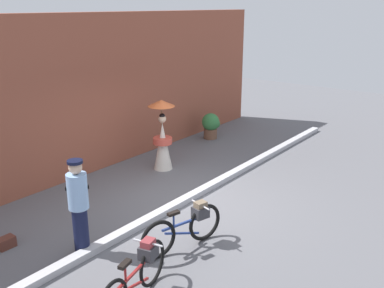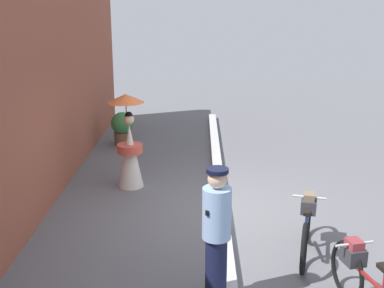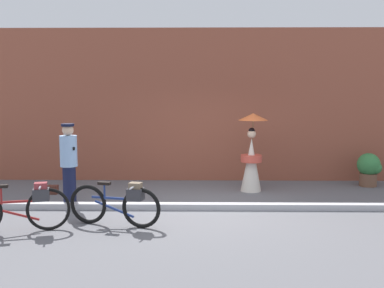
{
  "view_description": "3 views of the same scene",
  "coord_description": "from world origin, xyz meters",
  "px_view_note": "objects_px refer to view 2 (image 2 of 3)",
  "views": [
    {
      "loc": [
        -6.6,
        -5.34,
        4.08
      ],
      "look_at": [
        0.58,
        0.29,
        1.11
      ],
      "focal_mm": 40.3,
      "sensor_mm": 36.0,
      "label": 1
    },
    {
      "loc": [
        -8.01,
        0.38,
        3.52
      ],
      "look_at": [
        0.05,
        0.51,
        1.19
      ],
      "focal_mm": 47.31,
      "sensor_mm": 36.0,
      "label": 2
    },
    {
      "loc": [
        -0.04,
        -8.91,
        2.33
      ],
      "look_at": [
        -0.18,
        0.59,
        1.23
      ],
      "focal_mm": 43.31,
      "sensor_mm": 36.0,
      "label": 3
    }
  ],
  "objects_px": {
    "bicycle_near_officer": "(307,226)",
    "bicycle_far_side": "(368,285)",
    "person_officer": "(217,232)",
    "potted_plant_by_door": "(123,127)",
    "person_with_parasol": "(129,144)"
  },
  "relations": [
    {
      "from": "bicycle_near_officer",
      "to": "potted_plant_by_door",
      "type": "relative_size",
      "value": 2.03
    },
    {
      "from": "bicycle_far_side",
      "to": "potted_plant_by_door",
      "type": "relative_size",
      "value": 2.15
    },
    {
      "from": "bicycle_far_side",
      "to": "person_officer",
      "type": "height_order",
      "value": "person_officer"
    },
    {
      "from": "person_officer",
      "to": "potted_plant_by_door",
      "type": "height_order",
      "value": "person_officer"
    },
    {
      "from": "person_officer",
      "to": "person_with_parasol",
      "type": "xyz_separation_m",
      "value": [
        3.82,
        1.54,
        -0.04
      ]
    },
    {
      "from": "bicycle_near_officer",
      "to": "bicycle_far_side",
      "type": "distance_m",
      "value": 1.6
    },
    {
      "from": "person_officer",
      "to": "bicycle_far_side",
      "type": "bearing_deg",
      "value": -101.66
    },
    {
      "from": "person_officer",
      "to": "potted_plant_by_door",
      "type": "relative_size",
      "value": 2.06
    },
    {
      "from": "bicycle_far_side",
      "to": "person_officer",
      "type": "distance_m",
      "value": 1.79
    },
    {
      "from": "bicycle_near_officer",
      "to": "person_officer",
      "type": "xyz_separation_m",
      "value": [
        -1.21,
        1.32,
        0.49
      ]
    },
    {
      "from": "bicycle_near_officer",
      "to": "person_with_parasol",
      "type": "distance_m",
      "value": 3.9
    },
    {
      "from": "bicycle_near_officer",
      "to": "bicycle_far_side",
      "type": "relative_size",
      "value": 0.94
    },
    {
      "from": "person_officer",
      "to": "potted_plant_by_door",
      "type": "bearing_deg",
      "value": 17.36
    },
    {
      "from": "bicycle_far_side",
      "to": "person_with_parasol",
      "type": "xyz_separation_m",
      "value": [
        4.17,
        3.23,
        0.42
      ]
    },
    {
      "from": "bicycle_near_officer",
      "to": "bicycle_far_side",
      "type": "bearing_deg",
      "value": -166.78
    }
  ]
}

